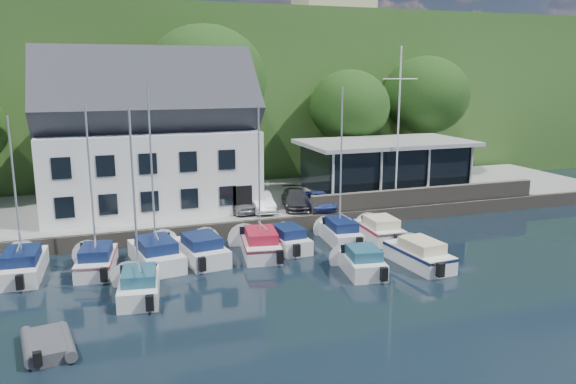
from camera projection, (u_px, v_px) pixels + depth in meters
name	position (u px, v px, depth m)	size (l,w,h in m)	color
ground	(340.00, 295.00, 26.59)	(180.00, 180.00, 0.00)	black
quay	(245.00, 204.00, 42.66)	(60.00, 13.00, 1.00)	gray
quay_face	(271.00, 226.00, 36.65)	(60.00, 0.30, 1.00)	#5D554A
hillside	(167.00, 88.00, 82.21)	(160.00, 75.00, 16.00)	#2A481B
field_patch	(209.00, 35.00, 90.44)	(50.00, 30.00, 0.30)	#515A2D
farmhouse	(334.00, 0.00, 77.44)	(10.40, 7.00, 8.20)	beige
harbor_building	(149.00, 147.00, 38.48)	(14.40, 8.20, 8.70)	white
club_pavilion	(385.00, 167.00, 44.25)	(13.20, 7.20, 4.10)	black
seawall	(427.00, 195.00, 40.62)	(18.00, 0.50, 1.20)	#5D554A
car_silver	(237.00, 203.00, 38.22)	(1.44, 3.57, 1.22)	#A7A7AB
car_white	(261.00, 202.00, 38.53)	(1.36, 3.89, 1.28)	silver
car_dgrey	(296.00, 199.00, 39.40)	(1.77, 4.36, 1.26)	#2D2C31
car_blue	(318.00, 199.00, 39.32)	(1.40, 3.55, 1.21)	#314698
flagpole	(398.00, 127.00, 39.59)	(2.67, 0.20, 11.11)	white
tree_1	(94.00, 137.00, 41.84)	(6.71, 6.71, 9.17)	black
tree_2	(206.00, 109.00, 44.16)	(9.53, 9.53, 13.02)	black
tree_4	(349.00, 125.00, 49.11)	(7.02, 7.02, 9.59)	black
tree_5	(425.00, 116.00, 51.79)	(7.91, 7.91, 10.82)	black
boat_r1_0	(15.00, 191.00, 28.20)	(2.16, 6.62, 8.98)	silver
boat_r1_1	(91.00, 191.00, 28.93)	(1.93, 5.88, 8.75)	silver
boat_r1_2	(152.00, 180.00, 29.81)	(2.27, 6.75, 9.46)	silver
boat_r1_3	(201.00, 247.00, 31.37)	(2.22, 6.07, 1.54)	silver
boat_r1_4	(259.00, 176.00, 31.69)	(2.16, 6.64, 9.21)	silver
boat_r1_5	(287.00, 237.00, 33.48)	(1.84, 5.44, 1.43)	silver
boat_r1_6	(341.00, 170.00, 34.05)	(1.86, 6.21, 9.02)	silver
boat_r1_7	(379.00, 228.00, 35.33)	(2.14, 5.49, 1.49)	silver
boat_r2_1	(135.00, 208.00, 25.51)	(1.96, 5.68, 8.66)	silver
boat_r2_3	(362.00, 260.00, 29.46)	(1.96, 4.99, 1.43)	silver
boat_r2_4	(419.00, 252.00, 30.58)	(2.00, 6.22, 1.51)	silver
dinghy_1	(47.00, 343.00, 21.20)	(1.85, 3.08, 0.72)	#3C3D42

